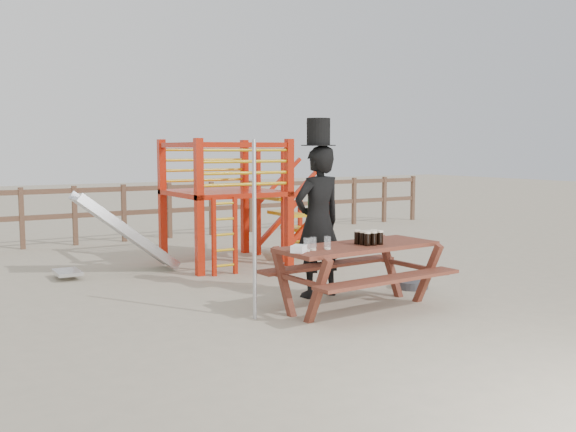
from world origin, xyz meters
name	(u,v)px	position (x,y,z in m)	size (l,w,h in m)	color
ground	(338,309)	(0.00, 0.00, 0.00)	(60.00, 60.00, 0.00)	tan
back_fence	(147,205)	(0.00, 7.00, 0.74)	(15.09, 0.09, 1.20)	brown
playground_fort	(221,201)	(0.12, 3.58, 1.07)	(4.71, 1.84, 2.10)	#B5210C
picnic_table	(358,268)	(0.23, -0.08, 0.50)	(2.12, 1.53, 0.79)	brown
man_with_hat	(318,218)	(0.18, 0.72, 1.04)	(0.76, 0.54, 2.33)	black
metal_pole	(254,230)	(-1.06, 0.15, 1.02)	(0.04, 0.04, 2.04)	#B2B2B7
parasol_base	(411,284)	(1.58, 0.45, 0.05)	(0.46, 0.46, 0.20)	#38383D
paper_bag	(299,249)	(-0.69, -0.20, 0.83)	(0.18, 0.14, 0.08)	white
stout_pints	(369,238)	(0.34, -0.15, 0.87)	(0.29, 0.26, 0.17)	black
empty_glasses	(316,244)	(-0.45, -0.17, 0.86)	(0.36, 0.11, 0.15)	silver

